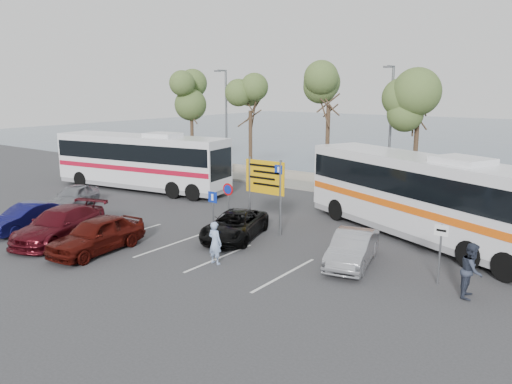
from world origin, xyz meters
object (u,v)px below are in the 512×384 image
Objects in this scene: car_blue at (27,217)px; pedestrian_near at (215,243)px; suv_black at (235,225)px; direction_sign at (265,183)px; car_silver_b at (352,249)px; pedestrian_far at (472,270)px; car_red at (97,235)px; coach_bus_right at (423,199)px; coach_bus_left at (141,163)px; car_silver_a at (74,196)px; street_lamp_right at (390,126)px; street_lamp_left at (226,118)px; car_maroon at (60,225)px.

pedestrian_near reaches higher than car_blue.
pedestrian_near reaches higher than suv_black.
direction_sign reaches higher than car_silver_b.
pedestrian_far is (10.00, -2.20, -1.49)m from direction_sign.
car_red is at bearing -142.43° from suv_black.
suv_black is at bearing -144.46° from coach_bus_right.
car_silver_a is (0.71, -5.77, -1.19)m from coach_bus_left.
car_silver_b is (5.45, -1.70, -1.76)m from direction_sign.
suv_black is at bearing -22.38° from coach_bus_left.
car_red is (-6.00, -17.02, -3.84)m from street_lamp_right.
coach_bus_right is 14.54m from car_red.
car_silver_a is 8.99m from car_red.
pedestrian_near reaches higher than car_silver_a.
suv_black is (3.50, 5.00, -0.13)m from car_red.
coach_bus_left reaches higher than pedestrian_far.
street_lamp_left is 2.02× the size of car_blue.
pedestrian_far is (19.54, 4.50, 0.28)m from car_blue.
street_lamp_right is 1.77× the size of suv_black.
street_lamp_right is at bearing 64.55° from car_red.
street_lamp_right reaches higher than car_red.
car_blue is 0.89× the size of car_red.
street_lamp_right is 1.57× the size of car_maroon.
car_silver_b is (3.45, -12.02, -3.93)m from street_lamp_right.
coach_bus_left reaches higher than car_maroon.
street_lamp_right is at bearing -90.53° from pedestrian_near.
car_red is at bearing -165.42° from car_silver_b.
pedestrian_far is (21.94, 0.27, 0.29)m from car_silver_a.
car_red is at bearing -109.42° from street_lamp_right.
car_blue is 0.98× the size of car_silver_b.
car_maroon is at bearing -135.25° from direction_sign.
car_maroon is at bearing -158.79° from suv_black.
direction_sign is 5.97m from car_silver_b.
street_lamp_right is 16.47m from coach_bus_left.
direction_sign reaches higher than car_red.
direction_sign is at bearing 149.40° from car_silver_b.
coach_bus_left is 2.55× the size of car_maroon.
street_lamp_right is 1.97× the size of car_silver_b.
car_silver_b is at bearing -17.44° from suv_black.
car_silver_a is (-13.94, -12.79, -3.95)m from street_lamp_right.
pedestrian_far is (4.55, -0.50, 0.27)m from car_silver_b.
car_silver_a is at bearing -83.03° from coach_bus_left.
street_lamp_right is at bearing 122.66° from coach_bus_right.
pedestrian_far is (3.50, -5.50, -0.95)m from coach_bus_right.
street_lamp_left reaches higher than car_maroon.
coach_bus_right reaches higher than car_red.
pedestrian_far is at bearing -12.40° from direction_sign.
coach_bus_left is 13.19m from suv_black.
street_lamp_left is 4.27× the size of pedestrian_far.
suv_black is at bearing 48.98° from car_red.
coach_bus_left is (-12.65, 3.30, -0.59)m from direction_sign.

